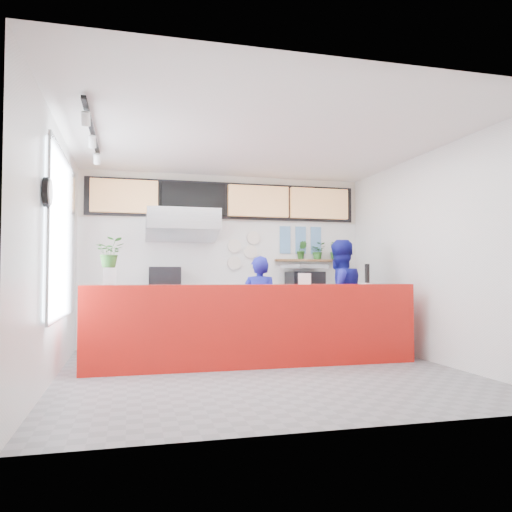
{
  "coord_description": "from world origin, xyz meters",
  "views": [
    {
      "loc": [
        -1.65,
        -6.2,
        1.21
      ],
      "look_at": [
        0.1,
        0.7,
        1.5
      ],
      "focal_mm": 35.0,
      "sensor_mm": 36.0,
      "label": 1
    }
  ],
  "objects_px": {
    "panini_oven": "(165,281)",
    "service_counter": "(254,325)",
    "staff_center": "(260,307)",
    "espresso_machine": "(305,283)",
    "pepper_mill": "(367,273)",
    "staff_right": "(339,297)"
  },
  "relations": [
    {
      "from": "service_counter",
      "to": "staff_right",
      "type": "relative_size",
      "value": 2.52
    },
    {
      "from": "panini_oven",
      "to": "service_counter",
      "type": "bearing_deg",
      "value": -56.9
    },
    {
      "from": "espresso_machine",
      "to": "pepper_mill",
      "type": "relative_size",
      "value": 2.22
    },
    {
      "from": "service_counter",
      "to": "espresso_machine",
      "type": "xyz_separation_m",
      "value": [
        1.38,
        1.8,
        0.55
      ]
    },
    {
      "from": "staff_right",
      "to": "staff_center",
      "type": "bearing_deg",
      "value": -9.89
    },
    {
      "from": "panini_oven",
      "to": "pepper_mill",
      "type": "relative_size",
      "value": 1.88
    },
    {
      "from": "staff_right",
      "to": "panini_oven",
      "type": "bearing_deg",
      "value": -35.14
    },
    {
      "from": "panini_oven",
      "to": "espresso_machine",
      "type": "distance_m",
      "value": 2.47
    },
    {
      "from": "espresso_machine",
      "to": "staff_right",
      "type": "bearing_deg",
      "value": -87.61
    },
    {
      "from": "service_counter",
      "to": "staff_right",
      "type": "xyz_separation_m",
      "value": [
        1.53,
        0.64,
        0.34
      ]
    },
    {
      "from": "staff_right",
      "to": "service_counter",
      "type": "bearing_deg",
      "value": 11.44
    },
    {
      "from": "panini_oven",
      "to": "staff_right",
      "type": "xyz_separation_m",
      "value": [
        2.62,
        -1.16,
        -0.24
      ]
    },
    {
      "from": "panini_oven",
      "to": "espresso_machine",
      "type": "bearing_deg",
      "value": 1.97
    },
    {
      "from": "staff_right",
      "to": "pepper_mill",
      "type": "distance_m",
      "value": 0.77
    },
    {
      "from": "staff_center",
      "to": "pepper_mill",
      "type": "distance_m",
      "value": 1.65
    },
    {
      "from": "pepper_mill",
      "to": "panini_oven",
      "type": "bearing_deg",
      "value": 146.59
    },
    {
      "from": "espresso_machine",
      "to": "panini_oven",
      "type": "bearing_deg",
      "value": 174.92
    },
    {
      "from": "service_counter",
      "to": "staff_center",
      "type": "bearing_deg",
      "value": 69.02
    },
    {
      "from": "espresso_machine",
      "to": "staff_center",
      "type": "height_order",
      "value": "staff_center"
    },
    {
      "from": "espresso_machine",
      "to": "pepper_mill",
      "type": "xyz_separation_m",
      "value": [
        0.29,
        -1.82,
        0.16
      ]
    },
    {
      "from": "service_counter",
      "to": "staff_right",
      "type": "height_order",
      "value": "staff_right"
    },
    {
      "from": "service_counter",
      "to": "panini_oven",
      "type": "bearing_deg",
      "value": 121.13
    }
  ]
}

